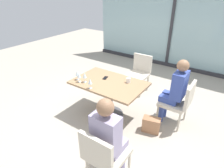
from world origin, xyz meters
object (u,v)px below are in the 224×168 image
(dining_table_main, at_px, (109,91))
(chair_front_right, at_px, (104,154))
(person_far_right, at_px, (175,89))
(coffee_cup, at_px, (128,80))
(chair_near_window, at_px, (139,71))
(wine_glass_1, at_px, (90,82))
(chair_far_right, at_px, (179,101))
(wine_glass_0, at_px, (79,75))
(wine_glass_3, at_px, (77,73))
(wine_glass_2, at_px, (85,76))
(person_front_right, at_px, (109,136))
(cell_phone_on_table, at_px, (105,78))
(handbag_0, at_px, (151,125))

(dining_table_main, xyz_separation_m, chair_front_right, (0.80, -1.24, -0.05))
(person_far_right, height_order, coffee_cup, person_far_right)
(chair_near_window, xyz_separation_m, wine_glass_1, (-0.13, -1.61, 0.37))
(chair_far_right, xyz_separation_m, wine_glass_1, (-1.32, -0.86, 0.37))
(chair_near_window, relative_size, wine_glass_1, 4.70)
(wine_glass_0, height_order, wine_glass_3, same)
(wine_glass_0, xyz_separation_m, wine_glass_2, (0.09, 0.05, 0.00))
(wine_glass_2, bearing_deg, chair_near_window, 76.10)
(chair_far_right, height_order, wine_glass_2, wine_glass_2)
(dining_table_main, relative_size, person_front_right, 1.05)
(wine_glass_1, bearing_deg, person_far_right, 35.29)
(person_far_right, distance_m, wine_glass_0, 1.73)
(cell_phone_on_table, bearing_deg, handbag_0, -19.33)
(chair_front_right, height_order, chair_near_window, same)
(person_front_right, relative_size, wine_glass_2, 6.81)
(wine_glass_1, relative_size, wine_glass_2, 1.00)
(person_front_right, bearing_deg, chair_near_window, 108.66)
(chair_far_right, height_order, person_far_right, person_far_right)
(wine_glass_3, bearing_deg, chair_front_right, -36.48)
(person_far_right, xyz_separation_m, person_front_right, (-0.28, -1.61, 0.00))
(person_front_right, bearing_deg, person_far_right, 80.16)
(chair_far_right, distance_m, wine_glass_2, 1.76)
(dining_table_main, relative_size, chair_far_right, 1.52)
(chair_near_window, height_order, wine_glass_1, wine_glass_1)
(person_far_right, bearing_deg, wine_glass_2, -153.12)
(dining_table_main, height_order, person_front_right, person_front_right)
(dining_table_main, distance_m, wine_glass_2, 0.54)
(dining_table_main, bearing_deg, chair_near_window, 90.00)
(chair_far_right, height_order, handbag_0, chair_far_right)
(wine_glass_1, relative_size, wine_glass_3, 1.00)
(person_far_right, relative_size, wine_glass_0, 6.81)
(person_far_right, bearing_deg, wine_glass_1, -144.71)
(chair_front_right, height_order, wine_glass_2, wine_glass_2)
(cell_phone_on_table, bearing_deg, wine_glass_2, -135.28)
(chair_far_right, bearing_deg, chair_front_right, -102.73)
(chair_front_right, relative_size, person_front_right, 0.69)
(person_far_right, distance_m, wine_glass_3, 1.79)
(chair_far_right, distance_m, person_far_right, 0.23)
(person_far_right, xyz_separation_m, wine_glass_2, (-1.44, -0.73, 0.16))
(chair_near_window, bearing_deg, wine_glass_0, -106.62)
(person_far_right, xyz_separation_m, wine_glass_3, (-1.62, -0.73, 0.16))
(handbag_0, bearing_deg, wine_glass_0, -179.78)
(handbag_0, bearing_deg, person_far_right, 55.94)
(chair_near_window, relative_size, wine_glass_0, 4.70)
(wine_glass_3, bearing_deg, dining_table_main, 23.89)
(wine_glass_0, height_order, cell_phone_on_table, wine_glass_0)
(dining_table_main, relative_size, cell_phone_on_table, 9.18)
(person_front_right, height_order, wine_glass_0, person_front_right)
(wine_glass_1, relative_size, handbag_0, 0.62)
(chair_far_right, distance_m, wine_glass_3, 1.92)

